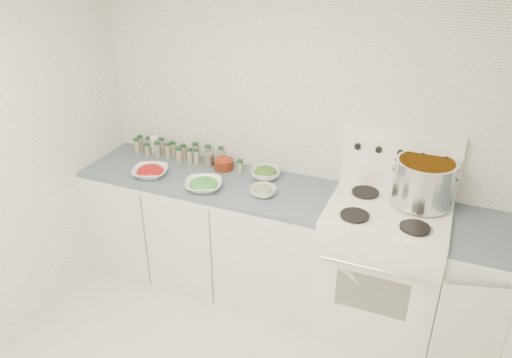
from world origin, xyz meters
The scene contains 12 objects.
room_walls centered at (0.00, 0.00, 1.56)m, with size 3.54×3.04×2.52m.
counter_left centered at (-0.82, 1.19, 0.45)m, with size 1.85×0.62×0.90m.
stove centered at (0.48, 1.19, 0.50)m, with size 0.76×0.70×1.36m.
stock_pot centered at (0.65, 1.33, 1.10)m, with size 0.40×0.38×0.29m.
bowl_tomato centered at (-1.21, 1.05, 0.94)m, with size 0.32×0.32×0.09m.
bowl_snowpea centered at (-0.76, 1.02, 0.94)m, with size 0.33×0.33×0.08m.
bowl_broccoli centered at (-0.43, 1.35, 0.94)m, with size 0.23×0.23×0.09m.
bowl_zucchini centered at (-0.35, 1.10, 0.93)m, with size 0.19×0.19×0.07m.
bowl_pepper centered at (-0.77, 1.36, 0.94)m, with size 0.15×0.15×0.09m.
salt_canister centered at (-1.42, 1.43, 0.97)m, with size 0.07×0.07×0.13m, color white.
tin_can centered at (-0.90, 1.37, 0.95)m, with size 0.08×0.08×0.11m, color gray.
spice_cluster centered at (-1.18, 1.40, 0.96)m, with size 0.97×0.15×0.14m.
Camera 1 is at (0.75, -1.65, 2.56)m, focal length 35.00 mm.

